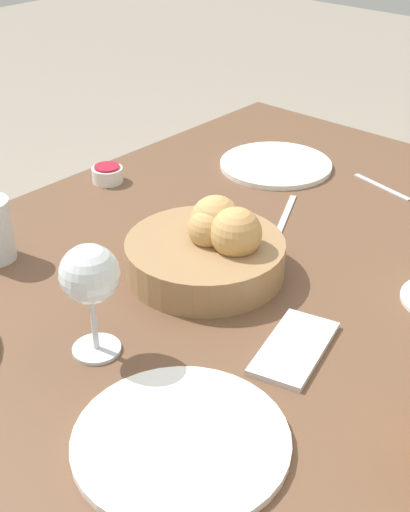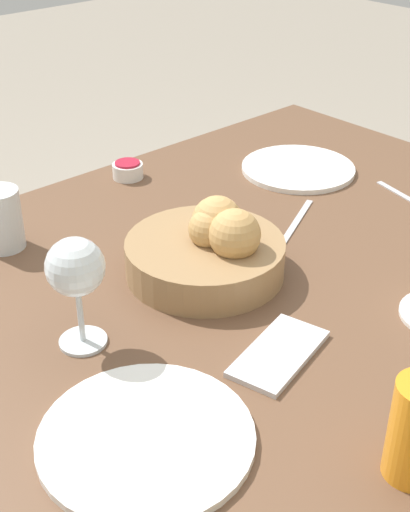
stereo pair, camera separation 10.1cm
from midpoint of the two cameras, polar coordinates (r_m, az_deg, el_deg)
dining_table at (r=1.11m, az=-2.69°, el=-6.55°), size 1.44×0.93×0.73m
bread_basket at (r=1.07m, az=-2.35°, el=0.45°), size 0.24×0.24×0.12m
plate_near_left at (r=1.45m, az=3.68°, el=7.26°), size 0.22×0.22×0.01m
plate_far_center at (r=0.81m, az=-5.63°, el=-14.64°), size 0.24×0.24×0.01m
wine_glass at (r=0.89m, az=-12.45°, el=-1.83°), size 0.08×0.08×0.16m
jam_bowl_berry at (r=1.40m, az=-9.90°, el=6.43°), size 0.06×0.06×0.03m
knife_silver at (r=1.25m, az=4.05°, el=2.98°), size 0.17×0.09×0.00m
spoon_coffee at (r=1.39m, az=11.94°, el=5.39°), size 0.04×0.14×0.00m
cell_phone at (r=0.94m, az=4.07°, el=-7.44°), size 0.16×0.11×0.01m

